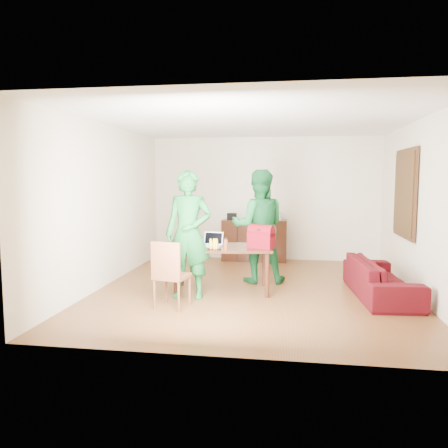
% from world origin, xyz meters
% --- Properties ---
extents(room, '(5.20, 5.70, 2.90)m').
position_xyz_m(room, '(0.01, 0.13, 1.31)').
color(room, '#4C2D13').
rests_on(room, ground).
extents(table, '(1.64, 1.05, 0.73)m').
position_xyz_m(table, '(-0.49, -0.19, 0.64)').
color(table, black).
rests_on(table, ground).
extents(chair, '(0.50, 0.49, 0.95)m').
position_xyz_m(chair, '(-1.06, -1.17, 0.28)').
color(chair, brown).
rests_on(chair, ground).
extents(person_near, '(0.71, 0.47, 1.93)m').
position_xyz_m(person_near, '(-0.94, -0.61, 0.97)').
color(person_near, '#145B23').
rests_on(person_near, ground).
extents(person_far, '(1.02, 0.84, 1.95)m').
position_xyz_m(person_far, '(0.03, 0.56, 0.97)').
color(person_far, '#145E2A').
rests_on(person_far, ground).
extents(laptop, '(0.33, 0.25, 0.22)m').
position_xyz_m(laptop, '(-0.66, -0.22, 0.77)').
color(laptop, white).
rests_on(laptop, table).
extents(bananas, '(0.19, 0.14, 0.07)m').
position_xyz_m(bananas, '(-0.57, -0.51, 0.76)').
color(bananas, gold).
rests_on(bananas, table).
extents(bottle, '(0.07, 0.07, 0.19)m').
position_xyz_m(bottle, '(-0.39, -0.54, 0.82)').
color(bottle, '#5E2C15').
rests_on(bottle, table).
extents(red_bag, '(0.44, 0.34, 0.28)m').
position_xyz_m(red_bag, '(0.13, -0.25, 0.87)').
color(red_bag, maroon).
rests_on(red_bag, table).
extents(sofa, '(0.90, 1.98, 0.56)m').
position_xyz_m(sofa, '(1.95, -0.14, 0.28)').
color(sofa, '#3E0814').
rests_on(sofa, ground).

